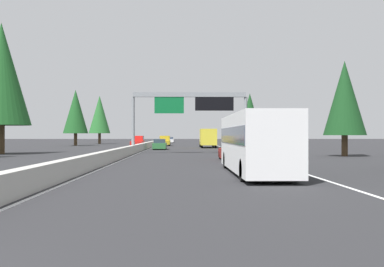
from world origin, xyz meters
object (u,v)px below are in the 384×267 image
(sedan_distant_b, at_px, (231,151))
(sign_gantry_overhead, at_px, (191,105))
(pickup_mid_left, at_px, (165,141))
(oncoming_near, at_px, (138,141))
(conifer_right_near, at_px, (345,98))
(conifer_right_mid, at_px, (250,114))
(conifer_left_near, at_px, (1,74))
(conifer_left_mid, at_px, (76,112))
(conifer_left_far, at_px, (100,115))
(bus_mid_center, at_px, (254,141))
(sedan_mid_right, at_px, (170,140))
(box_truck_far_center, at_px, (208,137))
(sedan_distant_a, at_px, (160,145))

(sedan_distant_b, bearing_deg, sign_gantry_overhead, 13.30)
(pickup_mid_left, distance_m, oncoming_near, 6.80)
(conifer_right_near, height_order, conifer_right_mid, conifer_right_near)
(sedan_distant_b, xyz_separation_m, oncoming_near, (43.33, 11.89, 0.23))
(pickup_mid_left, relative_size, conifer_left_near, 0.40)
(conifer_left_mid, height_order, conifer_left_far, conifer_left_far)
(conifer_left_mid, bearing_deg, bus_mid_center, -159.00)
(sedan_mid_right, bearing_deg, conifer_left_near, 166.79)
(sedan_distant_b, distance_m, box_truck_far_center, 35.45)
(sedan_mid_right, bearing_deg, conifer_left_far, 130.92)
(pickup_mid_left, height_order, oncoming_near, same)
(box_truck_far_center, bearing_deg, oncoming_near, 56.41)
(sedan_distant_a, height_order, conifer_left_mid, conifer_left_mid)
(box_truck_far_center, bearing_deg, sedan_distant_a, 142.31)
(pickup_mid_left, relative_size, conifer_left_mid, 0.53)
(sedan_distant_a, height_order, conifer_left_near, conifer_left_near)
(sedan_mid_right, height_order, conifer_left_near, conifer_left_near)
(sign_gantry_overhead, relative_size, box_truck_far_center, 1.49)
(box_truck_far_center, distance_m, conifer_left_mid, 28.11)
(sedan_distant_a, bearing_deg, bus_mid_center, -169.96)
(pickup_mid_left, bearing_deg, box_truck_far_center, -150.47)
(pickup_mid_left, bearing_deg, sign_gantry_overhead, -173.10)
(conifer_left_far, bearing_deg, conifer_right_mid, -130.77)
(conifer_right_mid, relative_size, conifer_left_mid, 0.86)
(conifer_right_near, bearing_deg, bus_mid_center, 148.97)
(sign_gantry_overhead, distance_m, conifer_right_near, 15.99)
(conifer_left_mid, bearing_deg, conifer_right_near, -140.38)
(pickup_mid_left, bearing_deg, oncoming_near, 138.05)
(sign_gantry_overhead, relative_size, sedan_distant_a, 2.88)
(sign_gantry_overhead, bearing_deg, oncoming_near, 16.20)
(bus_mid_center, relative_size, conifer_left_far, 1.06)
(conifer_left_mid, bearing_deg, sign_gantry_overhead, -149.83)
(sedan_mid_right, bearing_deg, oncoming_near, 172.63)
(conifer_left_mid, xyz_separation_m, conifer_left_far, (16.98, -1.39, 0.21))
(sedan_distant_b, xyz_separation_m, box_truck_far_center, (35.44, 0.01, 0.93))
(bus_mid_center, relative_size, sedan_distant_b, 2.61)
(pickup_mid_left, relative_size, sedan_distant_a, 1.27)
(sedan_distant_b, xyz_separation_m, conifer_left_near, (11.64, 23.15, 7.77))
(sign_gantry_overhead, bearing_deg, sedan_mid_right, 3.57)
(bus_mid_center, bearing_deg, sedan_distant_a, 10.04)
(pickup_mid_left, height_order, conifer_right_near, conifer_right_near)
(sedan_mid_right, relative_size, conifer_left_near, 0.32)
(oncoming_near, bearing_deg, pickup_mid_left, 138.05)
(bus_mid_center, distance_m, oncoming_near, 57.72)
(bus_mid_center, height_order, sedan_distant_a, bus_mid_center)
(conifer_left_mid, bearing_deg, conifer_left_far, -4.67)
(sedan_distant_a, distance_m, oncoming_near, 17.78)
(box_truck_far_center, relative_size, sedan_distant_a, 1.93)
(conifer_right_mid, bearing_deg, sedan_distant_b, 169.59)
(sedan_distant_a, xyz_separation_m, oncoming_near, (17.14, 4.73, 0.23))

